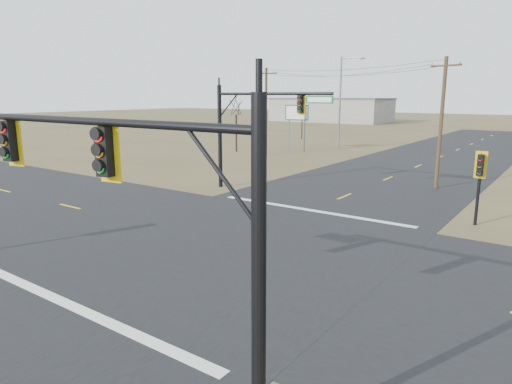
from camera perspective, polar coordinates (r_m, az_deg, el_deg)
ground at (r=20.24m, az=-3.52°, el=-6.62°), size 320.00×320.00×0.00m
road_ew at (r=20.24m, az=-3.52°, el=-6.60°), size 160.00×14.00×0.02m
road_ns at (r=20.24m, az=-3.52°, el=-6.59°), size 14.00×160.00×0.02m
stop_bar_near at (r=15.59m, az=-21.67°, el=-13.25°), size 12.00×0.40×0.01m
stop_bar_far at (r=26.24m, az=6.87°, el=-2.27°), size 12.00×0.40×0.01m
mast_arm_near at (r=10.21m, az=-17.86°, el=1.83°), size 10.33×0.50×6.51m
mast_arm_far at (r=30.56m, az=-0.28°, el=9.57°), size 8.84×0.40×7.15m
pedestal_signal_ne at (r=25.06m, az=26.19°, el=2.42°), size 0.62×0.53×3.80m
utility_pole_near at (r=34.07m, az=22.14°, el=8.16°), size 2.14×0.76×9.00m
utility_pole_far at (r=50.35m, az=1.27°, el=10.18°), size 2.17×0.96×9.34m
highway_sign at (r=54.13m, az=5.13°, el=9.19°), size 2.83×0.59×5.37m
streetlight_c at (r=56.39m, az=10.69°, el=11.45°), size 3.05×0.47×10.89m
bare_tree_a at (r=53.35m, az=-2.51°, el=10.73°), size 3.06×3.06×6.68m
bare_tree_b at (r=69.27m, az=5.81°, el=10.40°), size 2.92×2.92×5.74m
warehouse_left at (r=117.16m, az=9.32°, el=10.03°), size 28.00×14.00×5.50m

